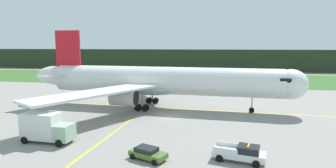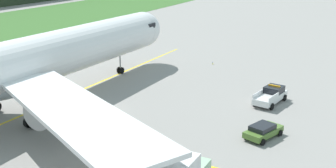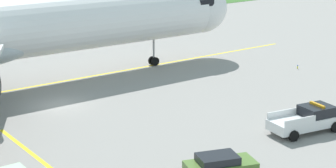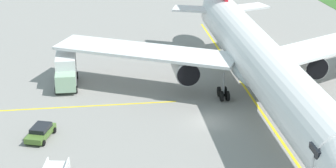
{
  "view_description": "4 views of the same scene",
  "coord_description": "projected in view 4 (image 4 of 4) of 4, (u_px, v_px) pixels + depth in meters",
  "views": [
    {
      "loc": [
        7.85,
        -44.76,
        12.18
      ],
      "look_at": [
        -1.54,
        6.83,
        4.68
      ],
      "focal_mm": 29.21,
      "sensor_mm": 36.0,
      "label": 1
    },
    {
      "loc": [
        -34.15,
        -24.08,
        15.77
      ],
      "look_at": [
        4.65,
        -6.2,
        2.58
      ],
      "focal_mm": 43.51,
      "sensor_mm": 36.0,
      "label": 2
    },
    {
      "loc": [
        -20.18,
        -38.27,
        13.78
      ],
      "look_at": [
        6.11,
        -6.39,
        2.06
      ],
      "focal_mm": 59.12,
      "sensor_mm": 36.0,
      "label": 3
    },
    {
      "loc": [
        53.5,
        -14.19,
        26.5
      ],
      "look_at": [
        1.3,
        -4.69,
        5.21
      ],
      "focal_mm": 60.83,
      "sensor_mm": 36.0,
      "label": 4
    }
  ],
  "objects": [
    {
      "name": "ground",
      "position": [
        209.0,
        122.0,
        61.07
      ],
      "size": [
        320.0,
        320.0,
        0.0
      ],
      "primitive_type": "plane",
      "color": "gray"
    },
    {
      "name": "taxiway_centerline_main",
      "position": [
        259.0,
        108.0,
        64.4
      ],
      "size": [
        69.96,
        3.64,
        0.01
      ],
      "primitive_type": "cube",
      "rotation": [
        0.0,
        0.0,
        -0.05
      ],
      "color": "yellow",
      "rests_on": "ground"
    },
    {
      "name": "taxiway_centerline_spur",
      "position": [
        41.0,
        109.0,
        64.22
      ],
      "size": [
        1.77,
        30.84,
        0.01
      ],
      "primitive_type": "cube",
      "rotation": [
        0.0,
        0.0,
        -1.62
      ],
      "color": "yellow",
      "rests_on": "ground"
    },
    {
      "name": "airliner",
      "position": [
        260.0,
        62.0,
        63.11
      ],
      "size": [
        53.69,
        46.6,
        15.15
      ],
      "color": "silver",
      "rests_on": "ground"
    },
    {
      "name": "catering_truck",
      "position": [
        66.0,
        71.0,
        70.0
      ],
      "size": [
        6.63,
        2.94,
        3.89
      ],
      "color": "#97BC9A",
      "rests_on": "ground"
    },
    {
      "name": "staff_car",
      "position": [
        41.0,
        132.0,
        57.26
      ],
      "size": [
        4.44,
        3.16,
        1.3
      ],
      "color": "#4C6E2C",
      "rests_on": "ground"
    },
    {
      "name": "taxiway_edge_light_west",
      "position": [
        138.0,
        57.0,
        80.14
      ],
      "size": [
        0.12,
        0.12,
        0.41
      ],
      "color": "yellow",
      "rests_on": "ground"
    }
  ]
}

